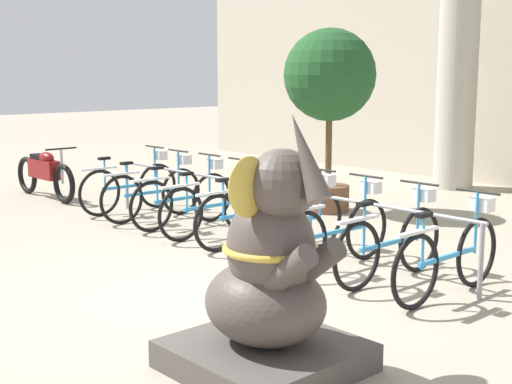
# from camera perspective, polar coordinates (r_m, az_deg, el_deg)

# --- Properties ---
(ground_plane) EXTENTS (60.00, 60.00, 0.00)m
(ground_plane) POSITION_cam_1_polar(r_m,az_deg,el_deg) (7.07, -4.92, -8.26)
(ground_plane) COLOR #9E937F
(column_left) EXTENTS (0.91, 0.91, 5.16)m
(column_left) POSITION_cam_1_polar(r_m,az_deg,el_deg) (13.77, 15.92, 11.15)
(column_left) COLOR #ADA899
(column_left) RESTS_ON ground_plane
(bike_rack) EXTENTS (6.34, 0.05, 0.77)m
(bike_rack) POSITION_cam_1_polar(r_m,az_deg,el_deg) (9.02, 0.28, -0.07)
(bike_rack) COLOR gray
(bike_rack) RESTS_ON ground_plane
(bicycle_0) EXTENTS (0.48, 1.77, 1.00)m
(bicycle_0) POSITION_cam_1_polar(r_m,az_deg,el_deg) (11.26, -9.96, 0.53)
(bicycle_0) COLOR black
(bicycle_0) RESTS_ON ground_plane
(bicycle_1) EXTENTS (0.48, 1.77, 1.00)m
(bicycle_1) POSITION_cam_1_polar(r_m,az_deg,el_deg) (10.64, -8.15, 0.05)
(bicycle_1) COLOR black
(bicycle_1) RESTS_ON ground_plane
(bicycle_2) EXTENTS (0.48, 1.77, 1.00)m
(bicycle_2) POSITION_cam_1_polar(r_m,az_deg,el_deg) (10.08, -5.73, -0.44)
(bicycle_2) COLOR black
(bicycle_2) RESTS_ON ground_plane
(bicycle_3) EXTENTS (0.48, 1.77, 1.00)m
(bicycle_3) POSITION_cam_1_polar(r_m,az_deg,el_deg) (9.50, -3.32, -1.02)
(bicycle_3) COLOR black
(bicycle_3) RESTS_ON ground_plane
(bicycle_4) EXTENTS (0.48, 1.77, 1.00)m
(bicycle_4) POSITION_cam_1_polar(r_m,az_deg,el_deg) (8.97, -0.38, -1.64)
(bicycle_4) COLOR black
(bicycle_4) RESTS_ON ground_plane
(bicycle_5) EXTENTS (0.48, 1.77, 1.00)m
(bicycle_5) POSITION_cam_1_polar(r_m,az_deg,el_deg) (8.48, 3.06, -2.30)
(bicycle_5) COLOR black
(bicycle_5) RESTS_ON ground_plane
(bicycle_6) EXTENTS (0.48, 1.77, 1.00)m
(bicycle_6) POSITION_cam_1_polar(r_m,az_deg,el_deg) (8.00, 6.64, -3.09)
(bicycle_6) COLOR black
(bicycle_6) RESTS_ON ground_plane
(bicycle_7) EXTENTS (0.48, 1.77, 1.00)m
(bicycle_7) POSITION_cam_1_polar(r_m,az_deg,el_deg) (7.57, 10.81, -3.92)
(bicycle_7) COLOR black
(bicycle_7) RESTS_ON ground_plane
(bicycle_8) EXTENTS (0.48, 1.77, 1.00)m
(bicycle_8) POSITION_cam_1_polar(r_m,az_deg,el_deg) (7.15, 15.25, -4.90)
(bicycle_8) COLOR black
(bicycle_8) RESTS_ON ground_plane
(elephant_statue) EXTENTS (1.22, 1.22, 1.93)m
(elephant_statue) POSITION_cam_1_polar(r_m,az_deg,el_deg) (5.15, 1.09, -7.52)
(elephant_statue) COLOR #4C4742
(elephant_statue) RESTS_ON ground_plane
(motorcycle) EXTENTS (2.05, 0.55, 0.93)m
(motorcycle) POSITION_cam_1_polar(r_m,az_deg,el_deg) (12.77, -16.54, 1.50)
(motorcycle) COLOR black
(motorcycle) RESTS_ON ground_plane
(potted_tree) EXTENTS (1.42, 1.42, 2.82)m
(potted_tree) POSITION_cam_1_polar(r_m,az_deg,el_deg) (11.05, 5.92, 8.68)
(potted_tree) COLOR brown
(potted_tree) RESTS_ON ground_plane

